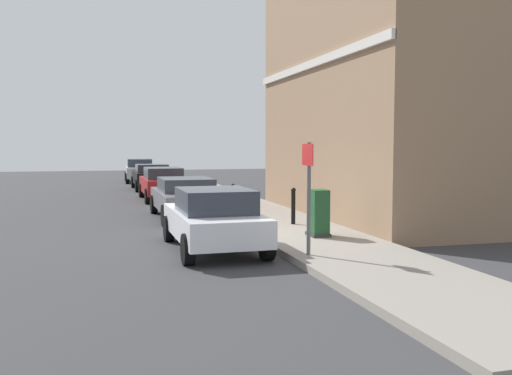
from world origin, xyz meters
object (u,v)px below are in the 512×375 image
Objects in this scene: utility_cabinet at (318,215)px; bollard_near_cabinet at (293,205)px; car_white at (214,218)px; car_red at (163,183)px; car_grey at (186,197)px; bollard_far_kerb at (233,199)px; car_black at (152,176)px; car_silver at (139,170)px; street_sign at (308,181)px.

bollard_near_cabinet is at bearing 87.33° from utility_cabinet.
car_white reaches higher than utility_cabinet.
car_white is 12.05m from car_red.
car_grey is 4.18× the size of bollard_far_kerb.
car_black is at bearing 99.56° from bollard_near_cabinet.
bollard_far_kerb is (1.50, -19.80, -0.05)m from car_silver.
car_red is (0.15, 12.04, 0.01)m from car_white.
bollard_far_kerb is at bearing -134.04° from car_grey.
car_white is 3.88× the size of bollard_near_cabinet.
car_white is 0.96× the size of car_silver.
car_grey is 4.11m from bollard_near_cabinet.
car_white is 5.77m from car_grey.
street_sign is at bearing -170.21° from car_grey.
street_sign is at bearing -174.45° from car_red.
car_white is 2.73m from utility_cabinet.
car_white is at bearing -108.22° from bollard_far_kerb.
car_grey is at bearing 114.89° from utility_cabinet.
car_grey is 1.89× the size of street_sign.
car_red is at bearing -1.43° from car_white.
utility_cabinet reaches higher than bollard_near_cabinet.
car_white reaches higher than car_grey.
car_grey is at bearing -179.87° from car_red.
car_red is 7.61m from bollard_far_kerb.
car_black is 13.48m from bollard_far_kerb.
car_red is 1.02× the size of car_black.
car_red is 5.93m from car_black.
car_black is 3.96× the size of bollard_near_cabinet.
car_white is at bearing -137.54° from bollard_near_cabinet.
car_silver is 19.85m from bollard_far_kerb.
car_grey is 1.06× the size of car_black.
car_silver is (-0.00, 24.35, 0.03)m from car_white.
car_black is at bearing -0.58° from car_grey.
utility_cabinet is (2.48, -5.35, -0.02)m from car_grey.
bollard_far_kerb is (1.34, -7.49, -0.04)m from car_red.
car_silver reaches higher than car_white.
car_white is 3.88× the size of bollard_far_kerb.
car_silver reaches higher than utility_cabinet.
car_black is at bearing -176.76° from car_silver.
bollard_near_cabinet is (2.60, -15.41, -0.01)m from car_black.
car_white is 0.96× the size of car_red.
utility_cabinet is (2.54, -11.63, -0.07)m from car_red.
car_black reaches higher than utility_cabinet.
utility_cabinet is at bearing -172.15° from car_silver.
car_silver reaches higher than bollard_far_kerb.
utility_cabinet is 2.15m from bollard_near_cabinet.
car_silver is at bearing 0.27° from car_red.
car_grey is 18.59m from car_silver.
street_sign is (1.61, -26.12, 0.90)m from car_silver.
bollard_near_cabinet is 2.38m from bollard_far_kerb.
bollard_far_kerb is at bearing -174.25° from car_silver.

